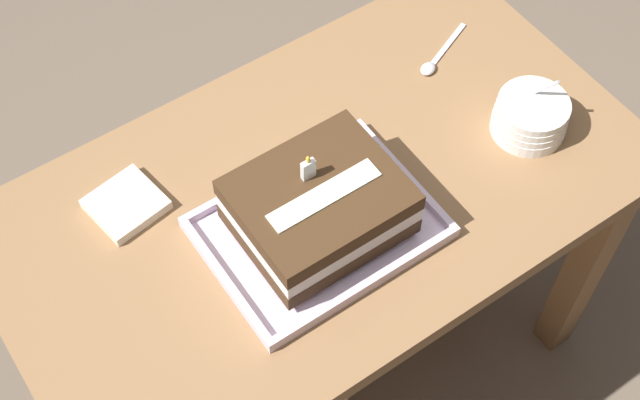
# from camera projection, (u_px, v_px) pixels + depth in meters

# --- Properties ---
(ground_plane) EXTENTS (8.00, 8.00, 0.00)m
(ground_plane) POSITION_uv_depth(u_px,v_px,m) (321.00, 362.00, 2.06)
(ground_plane) COLOR #6B5B4C
(dining_table) EXTENTS (1.09, 0.62, 0.70)m
(dining_table) POSITION_uv_depth(u_px,v_px,m) (321.00, 228.00, 1.58)
(dining_table) COLOR olive
(dining_table) RESTS_ON ground_plane
(foil_tray) EXTENTS (0.36, 0.27, 0.02)m
(foil_tray) POSITION_uv_depth(u_px,v_px,m) (319.00, 229.00, 1.43)
(foil_tray) COLOR silver
(foil_tray) RESTS_ON dining_table
(birthday_cake) EXTENTS (0.25, 0.20, 0.15)m
(birthday_cake) POSITION_uv_depth(u_px,v_px,m) (319.00, 206.00, 1.37)
(birthday_cake) COLOR #422B17
(birthday_cake) RESTS_ON foil_tray
(bowl_stack) EXTENTS (0.13, 0.13, 0.12)m
(bowl_stack) POSITION_uv_depth(u_px,v_px,m) (531.00, 116.00, 1.52)
(bowl_stack) COLOR white
(bowl_stack) RESTS_ON dining_table
(serving_spoon_near_tray) EXTENTS (0.15, 0.08, 0.01)m
(serving_spoon_near_tray) POSITION_uv_depth(u_px,v_px,m) (433.00, 62.00, 1.63)
(serving_spoon_near_tray) COLOR silver
(serving_spoon_near_tray) RESTS_ON dining_table
(napkin_pile) EXTENTS (0.12, 0.12, 0.02)m
(napkin_pile) POSITION_uv_depth(u_px,v_px,m) (126.00, 204.00, 1.45)
(napkin_pile) COLOR silver
(napkin_pile) RESTS_ON dining_table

